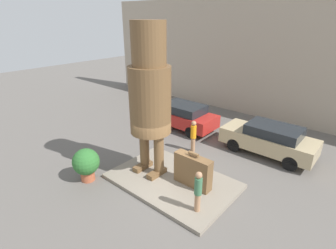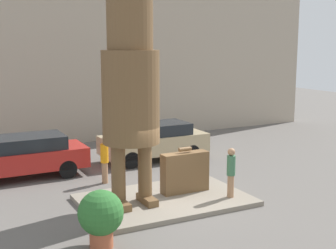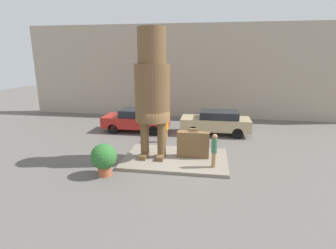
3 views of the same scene
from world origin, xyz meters
TOP-DOWN VIEW (x-y plane):
  - ground_plane at (0.00, 0.00)m, footprint 60.00×60.00m
  - pedestal at (0.00, 0.00)m, footprint 5.05×3.36m
  - building_backdrop at (0.00, 9.97)m, footprint 28.00×0.60m
  - statue_figure at (-1.11, -0.06)m, footprint 1.66×1.66m
  - giant_suitcase at (0.84, 0.23)m, footprint 1.57×0.42m
  - tourist at (1.85, -0.88)m, footprint 0.26×0.26m
  - parked_car_red at (-3.29, 4.78)m, footprint 4.46×1.82m
  - parked_car_tan at (2.04, 4.93)m, footprint 4.45×1.77m
  - planter_pot at (-2.81, -2.17)m, footprint 1.11×1.11m
  - worker_hivis at (-0.95, 2.77)m, footprint 0.28×0.28m

SIDE VIEW (x-z plane):
  - ground_plane at x=0.00m, z-range 0.00..0.00m
  - pedestal at x=0.00m, z-range 0.00..0.15m
  - giant_suitcase at x=0.84m, z-range 0.07..1.54m
  - planter_pot at x=-2.81m, z-range 0.10..1.53m
  - parked_car_red at x=-3.29m, z-range 0.06..1.60m
  - parked_car_tan at x=2.04m, z-range 0.06..1.62m
  - worker_hivis at x=-0.95m, z-range 0.08..1.73m
  - tourist at x=1.85m, z-range 0.23..1.78m
  - statue_figure at x=-1.11m, z-range 0.67..6.80m
  - building_backdrop at x=0.00m, z-range 0.00..7.55m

